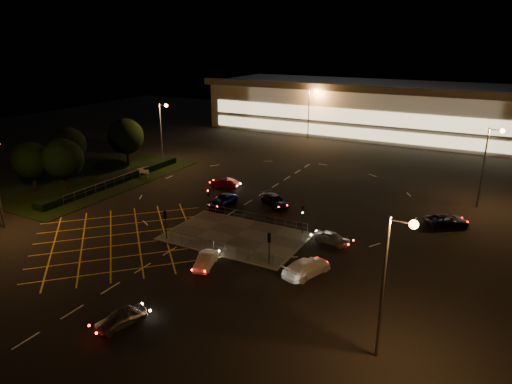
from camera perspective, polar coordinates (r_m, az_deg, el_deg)
The scene contains 26 objects.
ground at distance 51.26m, azimuth -3.38°, elevation -4.37°, with size 180.00×180.00×0.00m, color black.
pedestrian_island at distance 48.72m, azimuth -2.59°, elevation -5.56°, with size 14.00×9.00×0.12m, color #4C4944.
grass_verge at distance 72.94m, azimuth -19.93°, elevation 1.65°, with size 18.00×30.00×0.08m, color black.
hedge at distance 69.27m, azimuth -17.18°, elevation 1.47°, with size 2.00×26.00×1.00m, color black.
supermarket at distance 106.03m, azimuth 14.57°, elevation 10.16°, with size 72.00×26.50×10.50m.
streetlight_se at distance 29.70m, azimuth 16.63°, elevation -9.24°, with size 1.78×0.56×10.03m.
streetlight_nw at distance 76.81m, azimuth -11.59°, elevation 8.24°, with size 1.78×0.56×10.03m.
streetlight_ne at distance 61.56m, azimuth 27.10°, elevation 3.98°, with size 1.78×0.56×10.03m.
streetlight_far_left at distance 95.51m, azimuth 6.87°, elevation 10.49°, with size 1.78×0.56×10.03m.
signal_sw at distance 48.05m, azimuth -11.26°, elevation -3.29°, with size 0.28×0.30×3.15m.
signal_se at distance 41.95m, azimuth 1.66°, elevation -6.27°, with size 0.28×0.30×3.15m.
signal_nw at distance 54.01m, azimuth -5.95°, elevation -0.52°, with size 0.28×0.30×3.15m.
signal_ne at distance 48.66m, azimuth 5.88°, elevation -2.72°, with size 0.28×0.30×3.15m.
tree_a at distance 68.62m, azimuth -26.35°, elevation 3.50°, with size 5.04×5.04×6.86m.
tree_b at distance 74.80m, azimuth -22.40°, elevation 5.42°, with size 5.40×5.40×7.35m.
tree_c at distance 77.12m, azimuth -15.97°, elevation 6.72°, with size 5.76×5.76×7.84m.
tree_d at distance 85.63m, azimuth -16.08°, elevation 7.21°, with size 4.68×4.68×6.37m.
tree_e at distance 66.58m, azimuth -22.97°, elevation 3.83°, with size 5.40×5.40×7.35m.
car_near_silver at distance 35.98m, azimuth -16.58°, elevation -14.87°, with size 1.55×3.84×1.31m, color #999B9F.
car_queue_white at distance 42.70m, azimuth -6.29°, elevation -8.51°, with size 1.33×3.81×1.26m, color white.
car_left_blue at distance 57.42m, azimuth -4.23°, elevation -1.09°, with size 2.18×4.73×1.32m, color #0B0D42.
car_far_dkgrey at distance 57.14m, azimuth 2.33°, elevation -1.10°, with size 1.97×4.84×1.40m, color black.
car_right_silver at distance 47.58m, azimuth 9.46°, elevation -5.67°, with size 1.50×3.72×1.27m, color silver.
car_circ_red at distance 64.33m, azimuth -3.89°, elevation 1.12°, with size 1.38×3.96×1.31m, color maroon.
car_east_grey at distance 55.34m, azimuth 22.73°, elevation -3.32°, with size 2.26×4.91×1.36m, color black.
car_approach_white at distance 41.33m, azimuth 6.36°, elevation -9.31°, with size 2.08×5.11×1.48m, color silver.
Camera 1 is at (24.88, -40.05, 20.13)m, focal length 32.00 mm.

